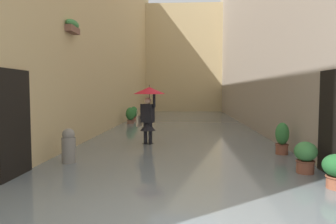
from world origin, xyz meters
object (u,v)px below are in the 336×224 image
Objects in this scene: potted_plant_near_right at (134,114)px; potted_plant_far_right at (130,115)px; potted_plant_mid_left at (282,139)px; mooring_bollard at (69,148)px; potted_plant_near_left at (305,157)px; person_wading at (149,103)px.

potted_plant_near_right is 0.95× the size of potted_plant_far_right.
potted_plant_mid_left is 9.28m from potted_plant_far_right.
potted_plant_near_right is 10.72m from mooring_bollard.
mooring_bollard is at bearing 91.56° from potted_plant_near_right.
potted_plant_near_right is at bearing -85.56° from potted_plant_far_right.
potted_plant_mid_left is at bearing 126.02° from potted_plant_far_right.
potted_plant_near_left is (0.11, 1.92, -0.07)m from potted_plant_mid_left.
potted_plant_mid_left reaches higher than potted_plant_near_left.
person_wading reaches higher than potted_plant_far_right.
potted_plant_far_right reaches higher than potted_plant_near_right.
mooring_bollard is at bearing 90.94° from potted_plant_far_right.
mooring_bollard is (1.56, 2.70, -0.93)m from person_wading.
potted_plant_near_right is at bearing -59.21° from potted_plant_mid_left.
person_wading is 2.66× the size of potted_plant_near_left.
potted_plant_mid_left is (-3.75, 1.40, -0.89)m from person_wading.
potted_plant_mid_left is 1.26× the size of potted_plant_near_left.
potted_plant_mid_left is 1.06× the size of potted_plant_near_right.
person_wading reaches higher than potted_plant_mid_left.
potted_plant_near_right is at bearing -76.98° from person_wading.
potted_plant_mid_left is 1.04× the size of mooring_bollard.
potted_plant_near_left is at bearing 115.87° from potted_plant_near_right.
potted_plant_mid_left is at bearing 120.79° from potted_plant_near_right.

